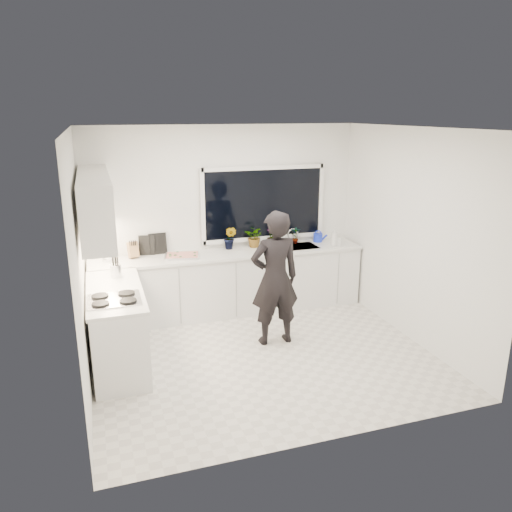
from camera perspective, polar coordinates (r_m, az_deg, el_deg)
name	(u,v)px	position (r m, az deg, el deg)	size (l,w,h in m)	color
floor	(262,356)	(6.24, 0.74, -11.31)	(4.00, 3.50, 0.02)	beige
wall_back	(224,219)	(7.38, -3.64, 4.27)	(4.00, 0.02, 2.70)	white
wall_left	(79,265)	(5.46, -19.62, -0.98)	(0.02, 3.50, 2.70)	white
wall_right	(412,236)	(6.65, 17.43, 2.21)	(0.02, 3.50, 2.70)	white
ceiling	(263,127)	(5.53, 0.84, 14.51)	(4.00, 3.50, 0.02)	white
window	(264,203)	(7.48, 0.88, 6.02)	(1.80, 0.02, 1.00)	black
base_cabinets_back	(231,284)	(7.34, -2.90, -3.17)	(3.92, 0.58, 0.88)	white
base_cabinets_left	(118,328)	(6.09, -15.54, -7.96)	(0.58, 1.60, 0.88)	white
countertop_back	(230,254)	(7.19, -2.94, 0.26)	(3.94, 0.62, 0.04)	silver
countertop_left	(114,291)	(5.93, -15.88, -3.90)	(0.62, 1.60, 0.04)	silver
upper_cabinets	(95,204)	(6.02, -17.88, 5.64)	(0.34, 2.10, 0.70)	white
sink	(298,250)	(7.54, 4.77, 0.74)	(0.58, 0.42, 0.14)	silver
faucet	(293,236)	(7.67, 4.22, 2.27)	(0.03, 0.03, 0.22)	silver
stovetop	(114,299)	(5.58, -15.93, -4.76)	(0.56, 0.48, 0.03)	black
person	(275,278)	(6.24, 2.17, -2.58)	(0.63, 0.41, 1.73)	black
pizza_tray	(182,256)	(7.02, -8.42, 0.00)	(0.47, 0.35, 0.03)	silver
pizza	(182,255)	(7.01, -8.42, 0.13)	(0.43, 0.31, 0.01)	red
watering_can	(318,238)	(7.81, 7.08, 2.10)	(0.14, 0.14, 0.13)	#162ED5
paper_towel_roll	(108,252)	(7.03, -16.51, 0.49)	(0.11, 0.11, 0.26)	silver
knife_block	(133,250)	(7.08, -13.88, 0.65)	(0.13, 0.10, 0.22)	#9C7548
utensil_crock	(116,271)	(6.32, -15.72, -1.66)	(0.13, 0.13, 0.16)	silver
picture_frame_large	(147,245)	(7.19, -12.38, 1.22)	(0.22, 0.02, 0.28)	black
picture_frame_small	(158,244)	(7.20, -11.17, 1.40)	(0.25, 0.02, 0.30)	black
herb_plants	(256,237)	(7.42, -0.03, 2.20)	(1.24, 0.37, 0.34)	#26662D
soap_bottles	(335,238)	(7.59, 9.07, 2.08)	(0.19, 0.15, 0.28)	#D8BF66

